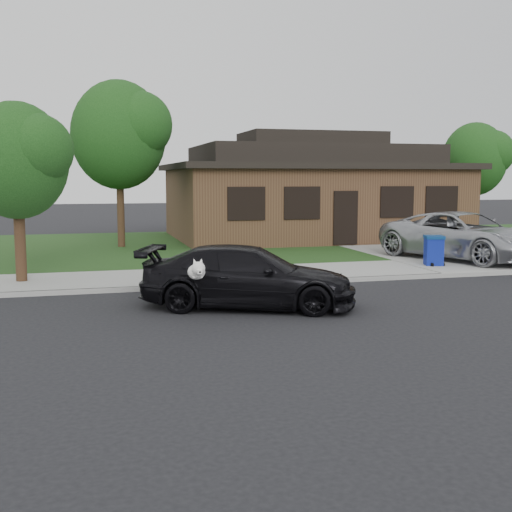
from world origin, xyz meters
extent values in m
plane|color=black|center=(0.00, 0.00, 0.00)|extent=(120.00, 120.00, 0.00)
cube|color=gray|center=(0.00, 5.00, 0.06)|extent=(60.00, 3.00, 0.12)
cube|color=gray|center=(0.00, 3.50, 0.06)|extent=(60.00, 0.12, 0.12)
cube|color=#193814|center=(0.00, 13.00, 0.07)|extent=(60.00, 13.00, 0.13)
cube|color=gray|center=(6.00, 10.00, 0.07)|extent=(4.50, 13.00, 0.14)
imported|color=black|center=(-2.52, 0.89, 0.67)|extent=(4.96, 3.41, 1.33)
ellipsoid|color=white|center=(-3.79, 0.04, 0.94)|extent=(0.34, 0.40, 0.30)
sphere|color=white|center=(-3.79, -0.19, 1.04)|extent=(0.26, 0.26, 0.26)
cube|color=white|center=(-3.79, -0.31, 1.00)|extent=(0.09, 0.12, 0.07)
sphere|color=black|center=(-3.79, -0.37, 1.00)|extent=(0.04, 0.04, 0.04)
cone|color=white|center=(-3.85, -0.14, 1.18)|extent=(0.11, 0.11, 0.14)
cone|color=white|center=(-3.72, -0.14, 1.18)|extent=(0.11, 0.11, 0.14)
imported|color=#A5A7AC|center=(6.04, 6.01, 0.91)|extent=(4.38, 6.11, 1.54)
cube|color=navy|center=(4.36, 4.99, 0.53)|extent=(0.64, 0.64, 0.83)
cube|color=navy|center=(4.36, 4.99, 0.99)|extent=(0.69, 0.69, 0.09)
cylinder|color=black|center=(4.18, 4.74, 0.18)|extent=(0.08, 0.14, 0.13)
cylinder|color=black|center=(4.55, 4.74, 0.18)|extent=(0.08, 0.14, 0.13)
cube|color=#422B1C|center=(4.00, 15.00, 1.63)|extent=(12.00, 8.00, 3.00)
cube|color=black|center=(4.00, 15.00, 3.25)|extent=(12.60, 8.60, 0.25)
cube|color=black|center=(4.00, 15.00, 3.78)|extent=(10.00, 6.50, 0.80)
cube|color=black|center=(4.00, 15.00, 4.48)|extent=(6.00, 3.50, 0.60)
cube|color=black|center=(4.00, 10.97, 1.23)|extent=(1.00, 0.06, 2.10)
cube|color=black|center=(0.00, 10.97, 1.83)|extent=(1.30, 0.05, 1.10)
cube|color=black|center=(2.20, 10.97, 1.83)|extent=(1.30, 0.05, 1.10)
cube|color=black|center=(6.20, 10.97, 1.83)|extent=(1.30, 0.05, 1.10)
cube|color=black|center=(8.20, 10.97, 1.83)|extent=(1.30, 0.05, 1.10)
cylinder|color=#332114|center=(-4.50, 13.00, 1.37)|extent=(0.28, 0.28, 2.48)
ellipsoid|color=#143811|center=(-4.50, 13.00, 4.41)|extent=(3.60, 3.60, 4.14)
sphere|color=#26591E|center=(-3.78, 12.46, 4.77)|extent=(2.52, 2.52, 2.52)
cylinder|color=#332114|center=(12.00, 14.50, 1.14)|extent=(0.28, 0.28, 2.03)
ellipsoid|color=#143811|center=(12.00, 14.50, 3.65)|extent=(3.00, 3.00, 3.45)
sphere|color=#26591E|center=(12.60, 14.05, 3.95)|extent=(2.10, 2.10, 2.10)
cylinder|color=#332114|center=(-7.50, 5.20, 1.02)|extent=(0.28, 0.28, 1.80)
ellipsoid|color=#143811|center=(-7.50, 5.20, 3.22)|extent=(2.60, 2.60, 2.99)
sphere|color=#26591E|center=(-6.98, 4.81, 3.48)|extent=(1.82, 1.82, 1.82)
camera|label=1|loc=(-5.90, -12.29, 2.78)|focal=45.00mm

